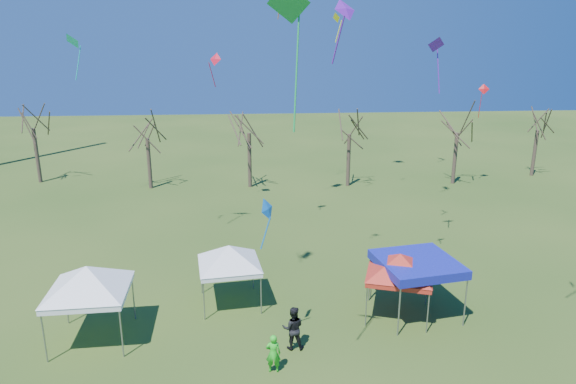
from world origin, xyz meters
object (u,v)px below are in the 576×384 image
object	(u,v)px
person_green	(273,353)
tree_3	(350,115)
tent_red	(400,258)
tent_blue	(417,264)
tent_white_west	(87,271)
tree_5	(540,114)
tree_0	(30,108)
tree_2	(249,113)
tent_white_mid	(229,249)
person_dark	(293,328)
tree_1	(146,120)
tree_4	(459,114)

from	to	relation	value
person_green	tree_3	bearing A→B (deg)	-101.59
tent_red	tent_blue	xyz separation A→B (m)	(0.82, 0.07, -0.37)
tent_white_west	tree_3	bearing A→B (deg)	56.13
tree_5	tent_blue	bearing A→B (deg)	-128.61
tree_0	tree_2	size ratio (longest dim) A/B	1.03
tree_3	tree_5	world-z (taller)	tree_3
tree_0	tree_5	world-z (taller)	tree_0
tree_3	tent_white_west	distance (m)	27.36
tree_0	tent_white_mid	xyz separation A→B (m)	(17.33, -23.30, -3.73)
person_dark	person_green	bearing A→B (deg)	62.86
tent_white_west	tent_blue	bearing A→B (deg)	4.22
tree_1	tree_2	world-z (taller)	tree_2
tent_white_mid	tree_4	bearing A→B (deg)	46.54
tree_1	person_dark	distance (m)	26.88
tent_white_west	tent_white_mid	distance (m)	6.20
tent_blue	person_dark	bearing A→B (deg)	-157.77
tree_2	tent_white_mid	bearing A→B (deg)	-93.25
person_dark	tree_0	bearing A→B (deg)	-49.92
tree_1	tree_5	xyz separation A→B (m)	(34.49, 1.42, -0.06)
tent_white_west	tree_1	bearing A→B (deg)	94.04
tent_red	tent_white_mid	bearing A→B (deg)	167.66
tree_2	tent_white_west	xyz separation A→B (m)	(-6.76, -22.92, -3.18)
tree_1	person_green	world-z (taller)	tree_1
tree_3	person_dark	world-z (taller)	tree_3
tree_0	tent_red	world-z (taller)	tree_0
tree_0	person_dark	size ratio (longest dim) A/B	4.59
tent_white_mid	person_green	xyz separation A→B (m)	(1.75, -5.41, -1.99)
tree_4	tent_white_mid	xyz separation A→B (m)	(-18.88, -19.92, -3.30)
tent_red	tent_blue	bearing A→B (deg)	5.24
tree_2	person_dark	size ratio (longest dim) A/B	4.45
tree_0	person_green	size ratio (longest dim) A/B	5.45
tree_0	tent_red	size ratio (longest dim) A/B	2.26
tree_3	tree_5	size ratio (longest dim) A/B	1.06
tree_3	tree_5	distance (m)	17.81
tree_5	tent_red	world-z (taller)	tree_5
tent_white_mid	person_dark	size ratio (longest dim) A/B	2.10
person_dark	tent_white_mid	bearing A→B (deg)	-52.53
tent_blue	tree_3	bearing A→B (deg)	86.99
tree_4	tent_white_west	distance (m)	33.41
tent_blue	tree_2	bearing A→B (deg)	108.36
tree_4	tent_white_west	bearing A→B (deg)	-137.37
person_green	person_dark	bearing A→B (deg)	-115.51
tent_white_west	person_dark	xyz separation A→B (m)	(8.24, -1.33, -2.19)
tent_white_west	tent_blue	world-z (taller)	tent_white_west
tree_4	person_green	world-z (taller)	tree_4
tree_0	tree_4	world-z (taller)	tree_0
tree_2	tree_5	xyz separation A→B (m)	(26.09, 1.69, -0.56)
tree_0	tree_5	xyz separation A→B (m)	(44.57, -1.32, -0.76)
tree_4	tent_blue	size ratio (longest dim) A/B	2.04
tent_red	tree_1	bearing A→B (deg)	123.74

